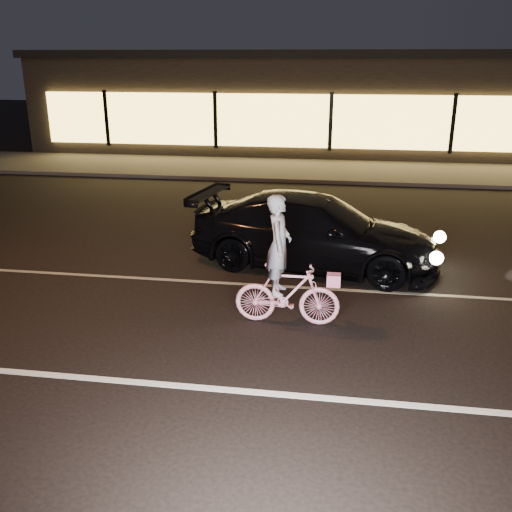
# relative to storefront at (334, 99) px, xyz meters

# --- Properties ---
(ground) EXTENTS (90.00, 90.00, 0.00)m
(ground) POSITION_rel_storefront_xyz_m (0.00, -18.97, -2.15)
(ground) COLOR black
(ground) RESTS_ON ground
(lane_stripe_near) EXTENTS (60.00, 0.12, 0.01)m
(lane_stripe_near) POSITION_rel_storefront_xyz_m (0.00, -20.47, -2.14)
(lane_stripe_near) COLOR silver
(lane_stripe_near) RESTS_ON ground
(lane_stripe_far) EXTENTS (60.00, 0.10, 0.01)m
(lane_stripe_far) POSITION_rel_storefront_xyz_m (0.00, -16.97, -2.14)
(lane_stripe_far) COLOR gray
(lane_stripe_far) RESTS_ON ground
(sidewalk) EXTENTS (30.00, 4.00, 0.12)m
(sidewalk) POSITION_rel_storefront_xyz_m (0.00, -5.97, -2.09)
(sidewalk) COLOR #383533
(sidewalk) RESTS_ON ground
(storefront) EXTENTS (25.40, 8.42, 4.20)m
(storefront) POSITION_rel_storefront_xyz_m (0.00, 0.00, 0.00)
(storefront) COLOR black
(storefront) RESTS_ON ground
(cyclist) EXTENTS (1.63, 0.56, 2.05)m
(cyclist) POSITION_rel_storefront_xyz_m (-0.27, -18.45, -1.42)
(cyclist) COLOR #FF3975
(cyclist) RESTS_ON ground
(sedan) EXTENTS (5.16, 2.86, 1.41)m
(sedan) POSITION_rel_storefront_xyz_m (0.05, -15.77, -1.44)
(sedan) COLOR black
(sedan) RESTS_ON ground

